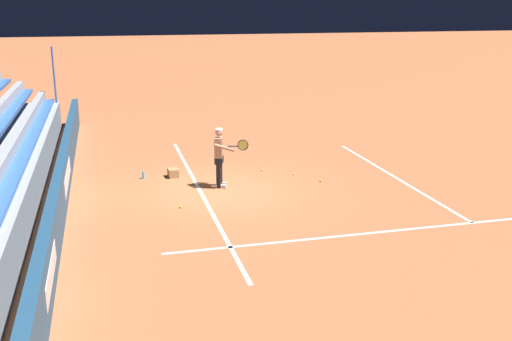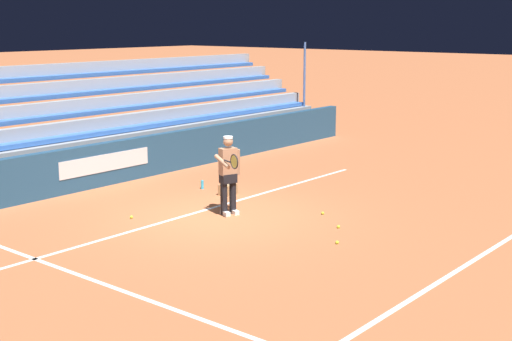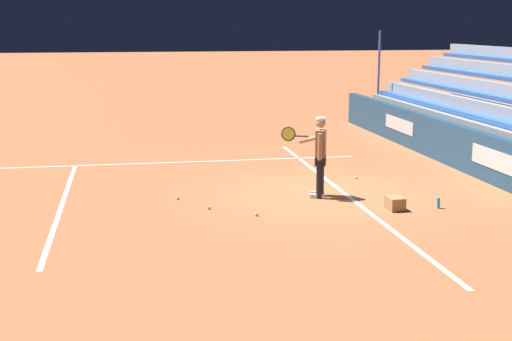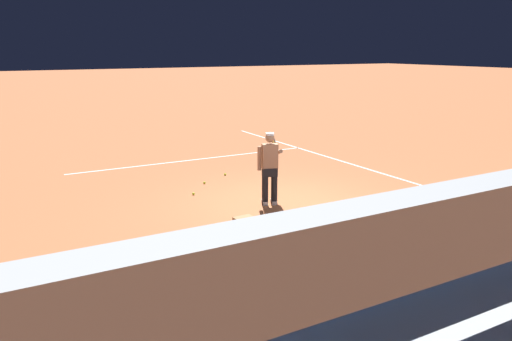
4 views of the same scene
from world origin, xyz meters
name	(u,v)px [view 4 (image 4 of 4)]	position (x,y,z in m)	size (l,w,h in m)	color
ground_plane	(284,204)	(0.00, 0.00, 0.00)	(160.00, 160.00, 0.00)	#B7663D
court_baseline_white	(296,209)	(0.00, -0.50, 0.00)	(12.00, 0.10, 0.01)	white
court_sideline_white	(322,155)	(4.11, 4.00, 0.00)	(0.10, 12.00, 0.01)	white
court_service_line_white	(195,160)	(0.00, 5.50, 0.00)	(8.22, 0.10, 0.01)	white
back_wall_sponsor_board	(422,239)	(0.01, -4.19, 0.55)	(21.79, 0.25, 1.10)	navy
tennis_player	(270,168)	(-0.31, 0.14, 0.89)	(0.81, 0.93, 1.71)	black
ball_box_cardboard	(244,224)	(-1.63, -1.07, 0.13)	(0.40, 0.30, 0.26)	#A87F51
tennis_ball_stray_back	(193,194)	(-1.60, 1.73, 0.03)	(0.07, 0.07, 0.07)	#CCE533
tennis_ball_far_right	(204,183)	(-0.93, 2.57, 0.03)	(0.07, 0.07, 0.07)	#CCE533
tennis_ball_toward_net	(225,174)	(-0.03, 3.13, 0.03)	(0.07, 0.07, 0.07)	#CCE533
tennis_ball_midcourt	(359,208)	(1.27, -1.22, 0.03)	(0.07, 0.07, 0.07)	#CCE533
water_bottle	(265,239)	(-1.68, -1.97, 0.11)	(0.07, 0.07, 0.22)	#33B2E5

